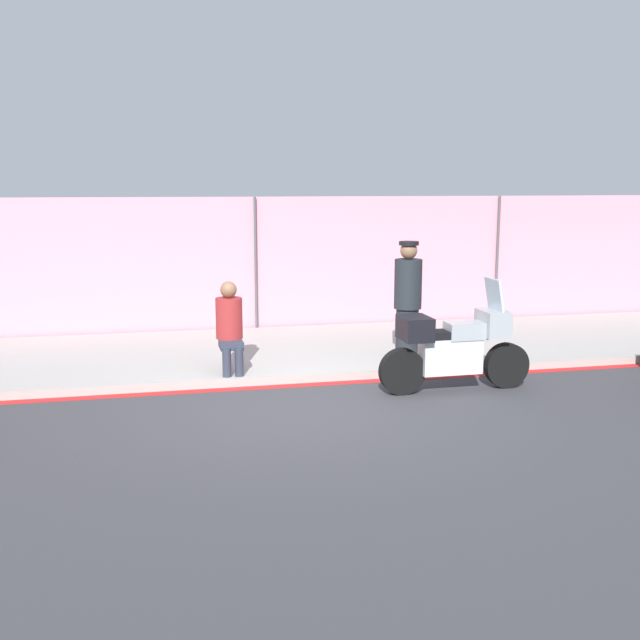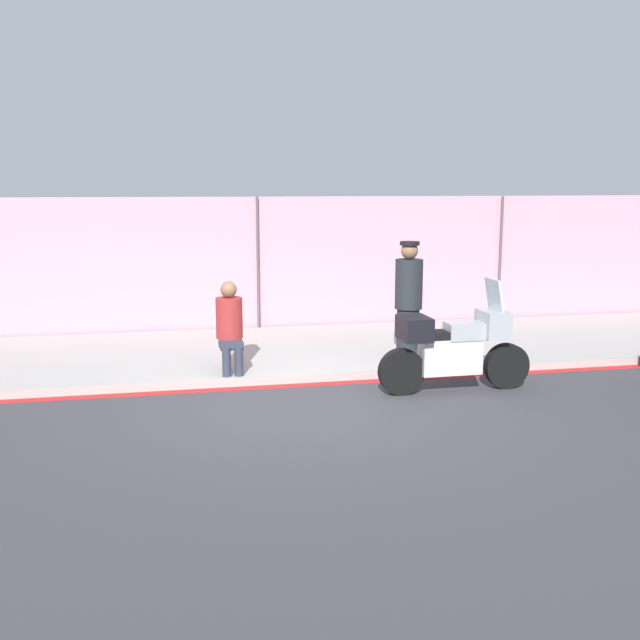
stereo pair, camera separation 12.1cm
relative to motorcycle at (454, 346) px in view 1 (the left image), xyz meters
name	(u,v)px [view 1 (the left image)]	position (x,y,z in m)	size (l,w,h in m)	color
ground_plane	(310,408)	(-2.00, -0.35, -0.60)	(120.00, 120.00, 0.00)	#38383D
sidewalk	(272,352)	(-2.00, 2.55, -0.54)	(34.49, 3.52, 0.12)	#9E9E99
curb_paint_stripe	(294,385)	(-2.00, 0.70, -0.59)	(34.49, 0.18, 0.01)	red
storefront_fence	(255,266)	(-2.00, 4.40, 0.63)	(32.77, 0.17, 2.45)	pink
motorcycle	(454,346)	(0.00, 0.00, 0.00)	(2.06, 0.51, 1.47)	black
officer_standing	(408,298)	(-0.11, 1.54, 0.40)	(0.41, 0.41, 1.72)	#1E2328
person_seated_on_curb	(230,322)	(-2.78, 1.24, 0.21)	(0.37, 0.64, 1.24)	#2D3342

